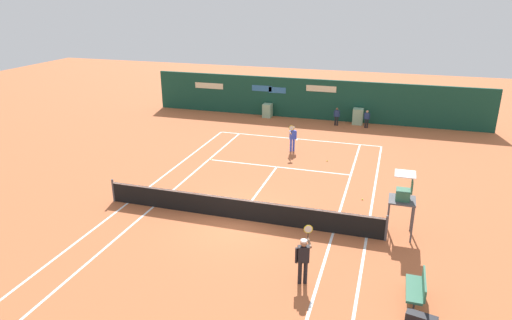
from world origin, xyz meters
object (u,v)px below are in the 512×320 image
at_px(umpire_chair, 403,196).
at_px(ball_kid_left_post, 367,118).
at_px(ball_kid_centre_post, 337,115).
at_px(tennis_ball_near_service_line, 327,161).
at_px(player_near_side, 303,257).
at_px(player_bench, 418,287).
at_px(player_on_baseline, 293,137).
at_px(tennis_ball_mid_court, 362,199).
at_px(tennis_ball_by_sideline, 211,159).

xyz_separation_m(umpire_chair, ball_kid_left_post, (-2.43, 15.06, -0.94)).
distance_m(ball_kid_centre_post, tennis_ball_near_service_line, 7.63).
xyz_separation_m(player_near_side, ball_kid_centre_post, (-1.54, 19.28, -0.23)).
distance_m(player_bench, player_on_baseline, 14.47).
distance_m(umpire_chair, ball_kid_left_post, 15.29).
distance_m(player_on_baseline, player_near_side, 13.24).
xyz_separation_m(player_on_baseline, tennis_ball_near_service_line, (2.28, -1.13, -0.88)).
bearing_deg(tennis_ball_mid_court, tennis_ball_by_sideline, 161.19).
bearing_deg(umpire_chair, tennis_ball_by_sideline, 60.59).
relative_size(player_on_baseline, tennis_ball_by_sideline, 25.83).
bearing_deg(player_near_side, umpire_chair, 34.19).
bearing_deg(player_bench, tennis_ball_mid_court, 17.66).
distance_m(player_near_side, ball_kid_left_post, 19.29).
height_order(ball_kid_centre_post, tennis_ball_near_service_line, ball_kid_centre_post).
xyz_separation_m(player_bench, ball_kid_left_post, (-3.02, 19.19, 0.22)).
distance_m(player_bench, tennis_ball_by_sideline, 14.81).
xyz_separation_m(ball_kid_left_post, tennis_ball_near_service_line, (-1.56, -7.58, -0.69)).
bearing_deg(tennis_ball_by_sideline, tennis_ball_mid_court, -18.81).
xyz_separation_m(tennis_ball_by_sideline, tennis_ball_mid_court, (8.72, -2.97, 0.00)).
height_order(player_on_baseline, tennis_ball_mid_court, player_on_baseline).
bearing_deg(player_on_baseline, ball_kid_left_post, -147.39).
height_order(player_near_side, ball_kid_centre_post, player_near_side).
relative_size(tennis_ball_by_sideline, tennis_ball_near_service_line, 1.00).
distance_m(umpire_chair, ball_kid_centre_post, 15.75).
bearing_deg(ball_kid_left_post, umpire_chair, 104.68).
bearing_deg(tennis_ball_near_service_line, umpire_chair, -61.95).
height_order(player_on_baseline, tennis_ball_by_sideline, player_on_baseline).
bearing_deg(ball_kid_centre_post, ball_kid_left_post, 176.48).
relative_size(umpire_chair, player_on_baseline, 1.49).
bearing_deg(tennis_ball_by_sideline, ball_kid_left_post, 49.33).
bearing_deg(ball_kid_left_post, player_on_baseline, 64.78).
bearing_deg(player_bench, ball_kid_left_post, 8.93).
bearing_deg(tennis_ball_mid_court, player_near_side, -100.73).
bearing_deg(tennis_ball_near_service_line, tennis_ball_mid_court, -63.02).
bearing_deg(ball_kid_centre_post, tennis_ball_by_sideline, 54.19).
xyz_separation_m(player_bench, player_on_baseline, (-6.86, 12.73, 0.41)).
bearing_deg(player_on_baseline, player_near_side, 77.74).
relative_size(umpire_chair, tennis_ball_near_service_line, 38.44).
xyz_separation_m(player_near_side, tennis_ball_mid_court, (1.34, 7.08, -0.95)).
bearing_deg(player_bench, umpire_chair, 8.13).
relative_size(player_bench, tennis_ball_near_service_line, 21.45).
distance_m(player_on_baseline, tennis_ball_near_service_line, 2.69).
height_order(tennis_ball_by_sideline, tennis_ball_near_service_line, same).
bearing_deg(player_near_side, player_bench, -19.13).
height_order(player_bench, tennis_ball_near_service_line, player_bench).
xyz_separation_m(ball_kid_centre_post, tennis_ball_near_service_line, (0.54, -7.58, -0.71)).
relative_size(player_on_baseline, tennis_ball_mid_court, 25.83).
relative_size(tennis_ball_mid_court, tennis_ball_near_service_line, 1.00).
height_order(player_near_side, ball_kid_left_post, player_near_side).
height_order(tennis_ball_by_sideline, tennis_ball_mid_court, same).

